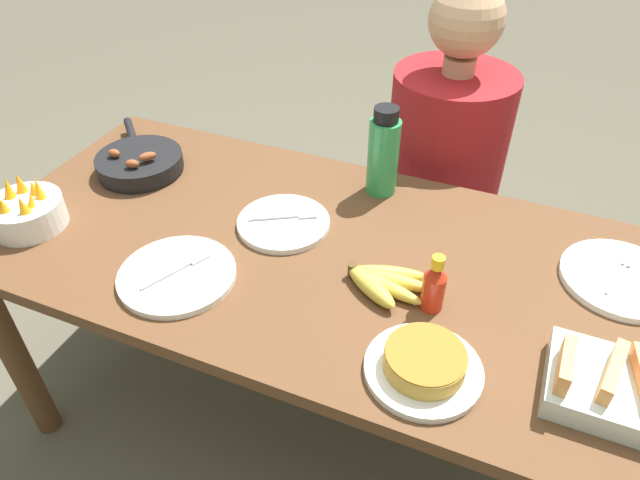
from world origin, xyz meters
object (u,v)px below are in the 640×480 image
object	(u,v)px
empty_plate_far_left	(177,275)
empty_plate_far_right	(284,223)
skillet	(140,162)
water_bottle	(383,153)
banana_bunch	(382,281)
fruit_bowl_mango	(26,211)
frittata_plate_center	(424,364)
empty_plate_near_front	(621,279)
person_figure	(438,202)
melon_tray	(623,390)
hot_sauce_bottle	(434,286)

from	to	relation	value
empty_plate_far_left	empty_plate_far_right	bearing A→B (deg)	62.71
skillet	water_bottle	bearing A→B (deg)	-120.35
banana_bunch	fruit_bowl_mango	distance (m)	0.90
frittata_plate_center	empty_plate_near_front	bearing A→B (deg)	50.51
empty_plate_near_front	person_figure	size ratio (longest dim) A/B	0.22
melon_tray	empty_plate_near_front	xyz separation A→B (m)	(0.00, 0.34, -0.02)
banana_bunch	water_bottle	distance (m)	0.40
melon_tray	hot_sauce_bottle	distance (m)	0.39
empty_plate_near_front	fruit_bowl_mango	bearing A→B (deg)	-165.73
banana_bunch	melon_tray	distance (m)	0.50
empty_plate_far_left	water_bottle	bearing A→B (deg)	58.56
banana_bunch	empty_plate_far_left	bearing A→B (deg)	-161.24
frittata_plate_center	water_bottle	world-z (taller)	water_bottle
empty_plate_far_left	person_figure	distance (m)	0.99
fruit_bowl_mango	hot_sauce_bottle	size ratio (longest dim) A/B	1.32
skillet	empty_plate_near_front	size ratio (longest dim) A/B	1.18
empty_plate_far_left	hot_sauce_bottle	world-z (taller)	hot_sauce_bottle
melon_tray	empty_plate_far_right	world-z (taller)	melon_tray
empty_plate_far_right	melon_tray	bearing A→B (deg)	-16.79
empty_plate_near_front	frittata_plate_center	bearing A→B (deg)	-129.49
banana_bunch	frittata_plate_center	distance (m)	0.24
fruit_bowl_mango	frittata_plate_center	bearing A→B (deg)	-3.77
frittata_plate_center	empty_plate_far_left	size ratio (longest dim) A/B	0.85
empty_plate_near_front	person_figure	bearing A→B (deg)	136.30
empty_plate_far_left	empty_plate_near_front	bearing A→B (deg)	22.02
water_bottle	hot_sauce_bottle	bearing A→B (deg)	-58.15
skillet	person_figure	world-z (taller)	person_figure
hot_sauce_bottle	person_figure	xyz separation A→B (m)	(-0.13, 0.72, -0.29)
banana_bunch	water_bottle	size ratio (longest dim) A/B	0.84
melon_tray	empty_plate_far_right	size ratio (longest dim) A/B	1.12
banana_bunch	fruit_bowl_mango	world-z (taller)	fruit_bowl_mango
fruit_bowl_mango	person_figure	distance (m)	1.24
skillet	empty_plate_far_right	xyz separation A→B (m)	(0.49, -0.08, -0.02)
empty_plate_near_front	water_bottle	bearing A→B (deg)	167.11
skillet	hot_sauce_bottle	distance (m)	0.93
water_bottle	skillet	bearing A→B (deg)	-165.67
water_bottle	banana_bunch	bearing A→B (deg)	-71.52
empty_plate_near_front	hot_sauce_bottle	distance (m)	0.45
empty_plate_far_right	water_bottle	xyz separation A→B (m)	(0.18, 0.25, 0.11)
skillet	frittata_plate_center	world-z (taller)	skillet
water_bottle	hot_sauce_bottle	distance (m)	0.45
melon_tray	banana_bunch	bearing A→B (deg)	166.41
frittata_plate_center	person_figure	xyz separation A→B (m)	(-0.16, 0.90, -0.26)
banana_bunch	frittata_plate_center	world-z (taller)	frittata_plate_center
empty_plate_far_left	fruit_bowl_mango	bearing A→B (deg)	177.03
empty_plate_far_right	banana_bunch	bearing A→B (deg)	-21.80
fruit_bowl_mango	water_bottle	xyz separation A→B (m)	(0.77, 0.49, 0.07)
fruit_bowl_mango	empty_plate_near_front	bearing A→B (deg)	14.27
water_bottle	empty_plate_far_right	bearing A→B (deg)	-125.56
empty_plate_far_right	hot_sauce_bottle	bearing A→B (deg)	-18.03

